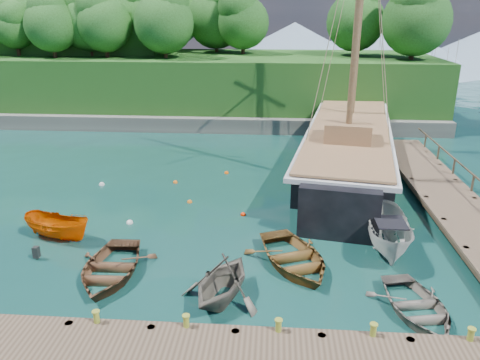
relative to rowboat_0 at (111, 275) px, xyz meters
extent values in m
plane|color=#0F342B|center=(4.90, 1.29, 0.00)|extent=(160.00, 160.00, 0.00)
cube|color=#4A392A|center=(16.40, 8.29, 0.54)|extent=(3.20, 24.00, 0.12)
cube|color=#30281C|center=(16.40, 8.29, 0.38)|extent=(3.20, 24.00, 0.20)
cylinder|color=#30281C|center=(15.10, 19.99, 0.05)|extent=(0.28, 0.28, 1.10)
cylinder|color=#30281C|center=(17.70, 19.99, 0.05)|extent=(0.28, 0.28, 1.10)
cylinder|color=olive|center=(0.90, -3.81, 0.00)|extent=(0.26, 0.26, 0.45)
cylinder|color=olive|center=(3.90, -3.81, 0.00)|extent=(0.26, 0.26, 0.45)
cylinder|color=olive|center=(6.90, -3.81, 0.00)|extent=(0.26, 0.26, 0.45)
cylinder|color=olive|center=(9.90, -3.81, 0.00)|extent=(0.26, 0.26, 0.45)
cylinder|color=olive|center=(12.90, -3.81, 0.00)|extent=(0.26, 0.26, 0.45)
imported|color=brown|center=(0.00, 0.00, 0.00)|extent=(3.41, 4.70, 0.96)
imported|color=#605A4F|center=(4.79, -1.34, 0.00)|extent=(4.19, 4.50, 1.92)
imported|color=brown|center=(7.58, 1.37, 0.00)|extent=(5.02, 5.76, 1.00)
imported|color=#675F56|center=(11.90, -1.69, 0.00)|extent=(3.57, 4.47, 0.83)
imported|color=#D55300|center=(-3.56, 3.06, 0.00)|extent=(3.87, 2.39, 1.40)
imported|color=beige|center=(11.90, 3.00, 0.00)|extent=(2.33, 5.09, 1.90)
cube|color=black|center=(11.74, 15.17, 0.91)|extent=(8.29, 17.38, 3.47)
cube|color=black|center=(13.64, 25.73, 0.91)|extent=(3.86, 5.69, 3.12)
cube|color=black|center=(10.05, 5.78, 0.91)|extent=(4.49, 4.89, 3.29)
cube|color=silver|center=(11.74, 15.17, 2.57)|extent=(9.26, 22.56, 0.25)
cube|color=brown|center=(11.74, 15.17, 2.82)|extent=(8.70, 22.00, 0.12)
cube|color=brown|center=(11.11, 11.65, 3.42)|extent=(3.20, 3.43, 1.20)
cylinder|color=brown|center=(14.29, 29.36, 4.02)|extent=(1.46, 6.83, 1.69)
sphere|color=silver|center=(-0.67, 4.95, 0.00)|extent=(0.34, 0.34, 0.34)
sphere|color=orange|center=(1.93, 7.87, 0.00)|extent=(0.30, 0.30, 0.30)
sphere|color=red|center=(5.07, 6.37, 0.00)|extent=(0.29, 0.29, 0.29)
sphere|color=white|center=(8.20, 8.00, 0.00)|extent=(0.30, 0.30, 0.30)
sphere|color=orange|center=(0.47, 10.95, 0.00)|extent=(0.30, 0.30, 0.30)
sphere|color=#EA5000|center=(3.52, 12.99, 0.00)|extent=(0.29, 0.29, 0.29)
sphere|color=silver|center=(-4.04, 10.23, 0.00)|extent=(0.34, 0.34, 0.34)
cube|color=#474744|center=(-3.10, 25.29, 0.60)|extent=(50.00, 4.00, 1.40)
cube|color=#1F5318|center=(-3.10, 31.29, 3.00)|extent=(50.00, 14.00, 6.00)
cube|color=#1F5318|center=(-17.10, 35.29, 5.00)|extent=(24.00, 12.00, 10.00)
cylinder|color=#382616|center=(-11.20, 29.40, 6.70)|extent=(0.36, 0.36, 1.40)
sphere|color=#204016|center=(-11.20, 29.40, 9.10)|extent=(5.42, 5.42, 5.42)
cylinder|color=#382616|center=(-9.28, 28.10, 6.70)|extent=(0.36, 0.36, 1.40)
sphere|color=#204016|center=(-9.28, 28.10, 8.96)|extent=(5.02, 5.02, 5.02)
cylinder|color=#382616|center=(-15.83, 36.07, 6.70)|extent=(0.36, 0.36, 1.40)
sphere|color=#204016|center=(-15.83, 36.07, 9.39)|extent=(6.25, 6.25, 6.25)
cylinder|color=#382616|center=(18.81, 27.94, 6.70)|extent=(0.36, 0.36, 1.40)
sphere|color=#204016|center=(18.81, 27.94, 9.30)|extent=(6.00, 6.00, 6.00)
cylinder|color=#382616|center=(-20.68, 31.61, 6.70)|extent=(0.36, 0.36, 1.40)
sphere|color=#204016|center=(-20.68, 31.61, 9.26)|extent=(5.89, 5.89, 5.89)
cylinder|color=#382616|center=(3.29, 32.50, 6.70)|extent=(0.36, 0.36, 1.40)
sphere|color=#204016|center=(3.29, 32.50, 9.00)|extent=(5.13, 5.13, 5.13)
cylinder|color=#382616|center=(-16.62, 36.81, 6.70)|extent=(0.36, 0.36, 1.40)
sphere|color=#204016|center=(-16.62, 36.81, 8.88)|extent=(4.80, 4.80, 4.80)
cylinder|color=#382616|center=(-5.25, 31.48, 6.70)|extent=(0.36, 0.36, 1.40)
sphere|color=#204016|center=(-5.25, 31.48, 9.24)|extent=(5.82, 5.82, 5.82)
cylinder|color=#382616|center=(0.32, 34.64, 6.70)|extent=(0.36, 0.36, 1.40)
sphere|color=#204016|center=(0.32, 34.64, 9.32)|extent=(6.05, 6.05, 6.05)
cylinder|color=#382616|center=(18.99, 28.94, 6.70)|extent=(0.36, 0.36, 1.40)
sphere|color=#204016|center=(18.99, 28.94, 8.87)|extent=(4.77, 4.77, 4.77)
cylinder|color=#382616|center=(-3.61, 27.84, 6.70)|extent=(0.36, 0.36, 1.40)
sphere|color=#204016|center=(-3.61, 27.84, 9.11)|extent=(5.47, 5.47, 5.47)
cylinder|color=#382616|center=(14.17, 31.68, 6.70)|extent=(0.36, 0.36, 1.40)
sphere|color=#204016|center=(14.17, 31.68, 9.14)|extent=(5.55, 5.55, 5.55)
cylinder|color=#382616|center=(-5.11, 39.05, 6.70)|extent=(0.36, 0.36, 1.40)
sphere|color=#204016|center=(-5.11, 39.05, 9.39)|extent=(6.25, 6.25, 6.25)
cylinder|color=#382616|center=(-23.31, 37.11, 6.70)|extent=(0.36, 0.36, 1.40)
sphere|color=#204016|center=(-23.31, 37.11, 9.09)|extent=(5.41, 5.41, 5.41)
cylinder|color=#382616|center=(-13.01, 32.69, 6.70)|extent=(0.36, 0.36, 1.40)
sphere|color=#204016|center=(-13.01, 32.69, 9.12)|extent=(5.47, 5.47, 5.47)
cylinder|color=#382616|center=(-18.37, 28.93, 6.70)|extent=(0.36, 0.36, 1.40)
sphere|color=#204016|center=(-18.37, 28.93, 8.52)|extent=(3.77, 3.77, 3.77)
cylinder|color=#382616|center=(-14.71, 32.76, 6.70)|extent=(0.36, 0.36, 1.40)
sphere|color=#204016|center=(-14.71, 32.76, 9.31)|extent=(6.04, 6.04, 6.04)
cylinder|color=#382616|center=(-0.82, 39.65, 6.70)|extent=(0.36, 0.36, 1.40)
sphere|color=#204016|center=(-0.82, 39.65, 9.26)|extent=(5.89, 5.89, 5.89)
cylinder|color=#382616|center=(-7.00, 32.31, 6.70)|extent=(0.36, 0.36, 1.40)
sphere|color=#204016|center=(-7.00, 32.31, 9.33)|extent=(6.08, 6.08, 6.08)
cylinder|color=#382616|center=(-17.99, 30.53, 6.70)|extent=(0.36, 0.36, 1.40)
sphere|color=#204016|center=(-17.99, 30.53, 8.69)|extent=(4.25, 4.25, 4.25)
cylinder|color=#382616|center=(-14.01, 27.34, 6.70)|extent=(0.36, 0.36, 1.40)
sphere|color=#204016|center=(-14.01, 27.34, 8.87)|extent=(4.77, 4.77, 4.77)
cube|color=silver|center=(-15.10, 34.29, 10.50)|extent=(4.00, 5.00, 3.00)
cone|color=#728CA5|center=(24.90, 71.29, 4.50)|extent=(36.00, 36.00, 9.00)
cone|color=#728CA5|center=(9.90, 71.29, 4.00)|extent=(32.00, 32.00, 8.00)
cone|color=#728CA5|center=(-25.10, 71.29, 5.00)|extent=(40.00, 40.00, 10.00)
camera|label=1|loc=(6.58, -16.33, 10.40)|focal=35.00mm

